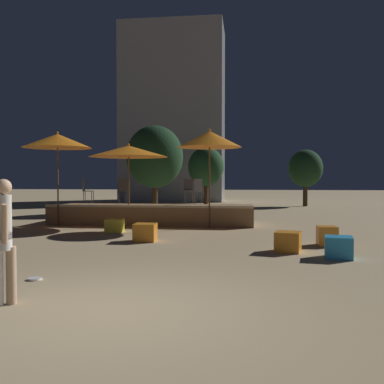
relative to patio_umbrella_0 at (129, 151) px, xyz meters
name	(u,v)px	position (x,y,z in m)	size (l,w,h in m)	color
ground_plane	(116,312)	(2.45, -9.42, -2.59)	(120.00, 120.00, 0.00)	tan
wooden_deck	(153,214)	(0.68, 0.90, -2.26)	(7.25, 2.29, 0.74)	olive
patio_umbrella_0	(129,151)	(0.00, 0.00, 0.00)	(2.72, 2.72, 2.87)	brown
patio_umbrella_1	(210,139)	(2.83, -0.25, 0.36)	(2.14, 2.14, 3.30)	brown
patio_umbrella_2	(57,141)	(-2.44, -0.30, 0.36)	(2.35, 2.35, 3.27)	brown
cube_seat_0	(145,232)	(1.42, -3.54, -2.36)	(0.57, 0.57, 0.46)	orange
cube_seat_1	(327,236)	(6.00, -3.70, -2.35)	(0.46, 0.46, 0.47)	orange
cube_seat_2	(339,247)	(5.92, -5.40, -2.36)	(0.62, 0.62, 0.45)	#2D9EDB
cube_seat_3	(288,242)	(4.96, -4.75, -2.36)	(0.65, 0.65, 0.45)	orange
cube_seat_4	(114,226)	(0.04, -1.79, -2.38)	(0.61, 0.61, 0.40)	yellow
person_0	(4,238)	(0.93, -9.30, -1.72)	(0.35, 0.46, 1.63)	white
bistro_chair_0	(123,188)	(-0.55, 1.13, -1.31)	(0.45, 0.45, 0.90)	#2D3338
bistro_chair_1	(86,188)	(-1.79, 0.63, -1.31)	(0.47, 0.47, 0.90)	#2D3338
bistro_chair_2	(189,188)	(1.88, 1.68, -1.31)	(0.43, 0.43, 0.90)	#47474C
bistro_chair_3	(197,189)	(2.31, 0.62, -1.31)	(0.48, 0.48, 0.90)	#47474C
frisbee_disc	(35,279)	(0.65, -7.97, -2.57)	(0.22, 0.22, 0.03)	white
background_tree_0	(305,169)	(7.60, 11.77, -0.34)	(2.03, 2.03, 3.39)	#3D2B1C
background_tree_1	(155,157)	(-0.40, 6.21, 0.13)	(2.79, 2.79, 4.26)	#3D2B1C
background_tree_2	(206,167)	(1.58, 12.20, -0.19)	(2.24, 2.24, 3.64)	#3D2B1C
distant_building	(174,115)	(-1.33, 17.35, 3.88)	(7.47, 4.31, 12.93)	gray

